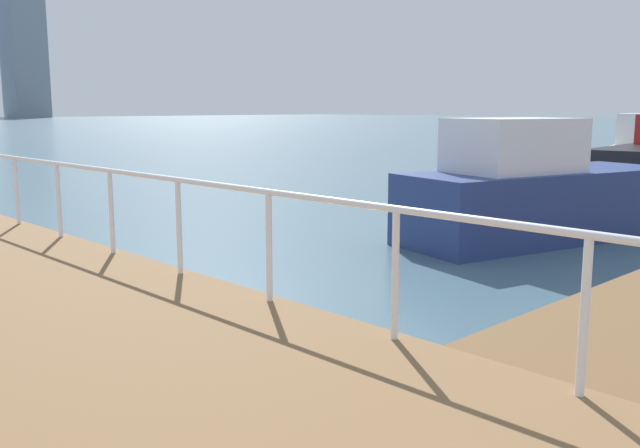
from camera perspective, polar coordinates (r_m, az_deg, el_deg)
name	(u,v)px	position (r m, az deg, el deg)	size (l,w,h in m)	color
ground_plane	(129,213)	(15.51, -15.33, 0.88)	(300.00, 300.00, 0.00)	#476675
boardwalk_railing	(396,237)	(5.50, 6.20, -1.04)	(0.06, 31.08, 1.08)	white
moored_boat_1	(535,194)	(12.40, 17.10, 2.38)	(5.37, 2.93, 2.06)	navy
skyline_tower_6	(24,56)	(172.06, -22.98, 12.50)	(7.33, 11.18, 26.90)	gray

